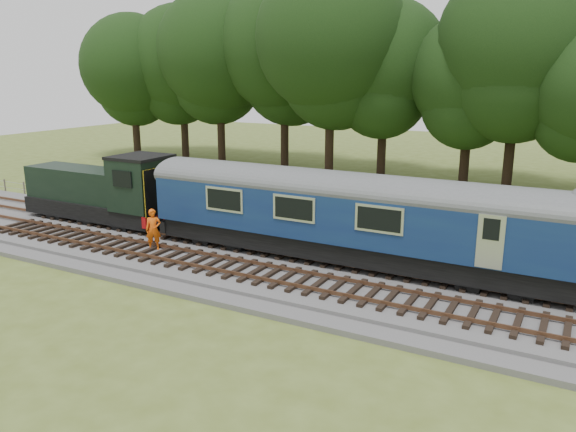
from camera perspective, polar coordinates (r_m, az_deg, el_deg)
The scene contains 9 objects.
ground at distance 22.91m, azimuth 3.22°, elevation -6.28°, with size 120.00×120.00×0.00m, color #536324.
ballast at distance 22.85m, azimuth 3.23°, elevation -5.87°, with size 70.00×7.00×0.35m, color #4C4C4F.
track_north at distance 23.98m, azimuth 4.67°, elevation -4.30°, with size 67.20×2.40×0.21m.
track_south at distance 21.42m, azimuth 1.40°, elevation -6.57°, with size 67.20×2.40×0.21m.
fence at distance 26.83m, azimuth 7.35°, elevation -3.25°, with size 64.00×0.12×1.00m, color #6B6054, non-canonical shape.
tree_line at distance 43.17m, azimuth 15.84°, elevation 3.05°, with size 70.00×8.00×18.00m, color black, non-canonical shape.
dmu_railcar at distance 23.13m, azimuth 6.21°, elevation 0.62°, with size 18.05×2.86×3.88m.
shunter_loco at distance 31.17m, azimuth -18.23°, elevation 2.36°, with size 8.91×2.60×3.38m.
worker at distance 25.72m, azimuth -13.52°, elevation -1.34°, with size 0.68×0.45×1.86m, color #F4590C.
Camera 1 is at (9.08, -19.43, 8.07)m, focal length 35.00 mm.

